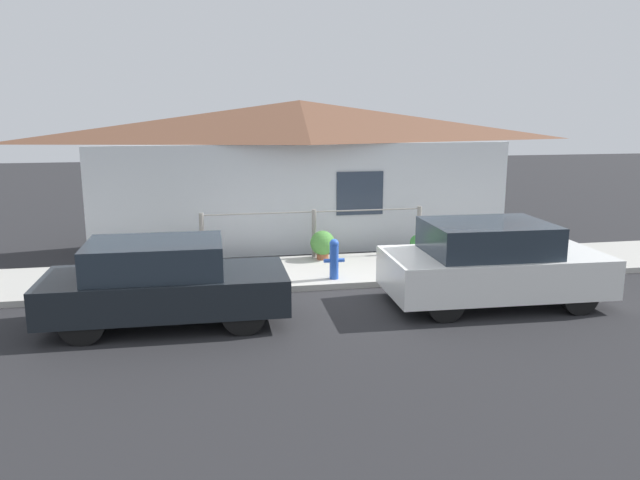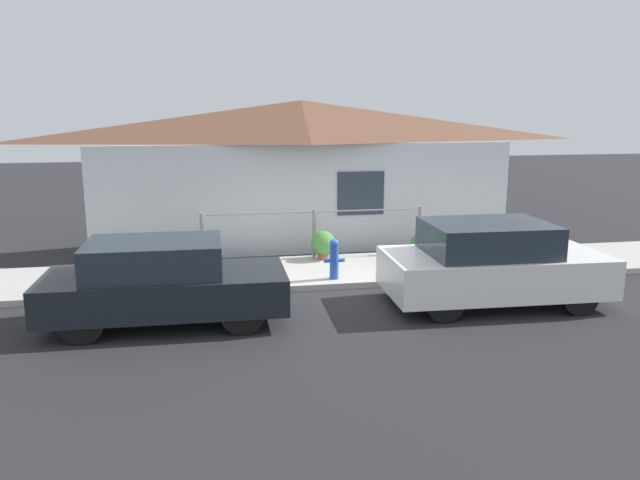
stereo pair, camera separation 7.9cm
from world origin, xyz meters
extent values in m
plane|color=#262628|center=(0.00, 0.00, 0.00)|extent=(60.00, 60.00, 0.00)
cube|color=#B2AFA8|center=(0.00, 1.17, 0.06)|extent=(24.00, 2.34, 0.12)
cube|color=silver|center=(0.00, 3.00, 1.27)|extent=(9.70, 0.12, 2.53)
cube|color=#2D3847|center=(1.21, 2.93, 1.39)|extent=(1.10, 0.04, 1.00)
pyramid|color=brown|center=(0.00, 4.04, 3.02)|extent=(10.10, 2.20, 0.97)
cylinder|color=gray|center=(-2.40, 2.19, 0.64)|extent=(0.10, 0.10, 1.05)
cylinder|color=gray|center=(0.00, 2.19, 0.64)|extent=(0.10, 0.10, 1.05)
cylinder|color=gray|center=(2.40, 2.19, 0.64)|extent=(0.10, 0.10, 1.05)
cylinder|color=gray|center=(0.00, 2.19, 1.12)|extent=(4.80, 0.03, 0.03)
cube|color=black|center=(-2.97, -1.29, 0.53)|extent=(3.74, 1.67, 0.57)
cube|color=#232D38|center=(-3.12, -1.29, 1.07)|extent=(2.06, 1.45, 0.51)
cylinder|color=black|center=(-1.81, -0.63, 0.33)|extent=(0.67, 0.21, 0.66)
cylinder|color=black|center=(-1.83, -1.99, 0.33)|extent=(0.67, 0.21, 0.66)
cylinder|color=black|center=(-4.11, -0.59, 0.33)|extent=(0.67, 0.21, 0.66)
cylinder|color=black|center=(-4.13, -1.95, 0.33)|extent=(0.67, 0.21, 0.66)
cube|color=white|center=(2.51, -1.29, 0.56)|extent=(3.76, 1.90, 0.67)
cube|color=#232D38|center=(2.36, -1.29, 1.17)|extent=(2.09, 1.63, 0.54)
cylinder|color=black|center=(3.68, -0.55, 0.31)|extent=(0.62, 0.22, 0.62)
cylinder|color=black|center=(3.63, -2.10, 0.31)|extent=(0.62, 0.22, 0.62)
cylinder|color=black|center=(1.38, -0.48, 0.31)|extent=(0.62, 0.22, 0.62)
cylinder|color=black|center=(1.34, -2.03, 0.31)|extent=(0.62, 0.22, 0.62)
cylinder|color=blue|center=(0.05, 0.36, 0.44)|extent=(0.17, 0.17, 0.65)
sphere|color=blue|center=(0.05, 0.36, 0.81)|extent=(0.18, 0.18, 0.18)
cylinder|color=blue|center=(-0.07, 0.36, 0.48)|extent=(0.15, 0.08, 0.08)
cylinder|color=blue|center=(0.18, 0.36, 0.48)|extent=(0.15, 0.08, 0.08)
cylinder|color=#9E5638|center=(0.14, 1.95, 0.20)|extent=(0.26, 0.26, 0.16)
sphere|color=#4C8E3D|center=(0.14, 1.95, 0.48)|extent=(0.53, 0.53, 0.53)
cylinder|color=#9E5638|center=(-3.12, 1.29, 0.20)|extent=(0.31, 0.31, 0.17)
sphere|color=#387F38|center=(-3.12, 1.29, 0.43)|extent=(0.37, 0.37, 0.37)
cylinder|color=#9E5638|center=(2.31, 2.00, 0.19)|extent=(0.28, 0.28, 0.15)
sphere|color=#387F38|center=(2.31, 2.00, 0.39)|extent=(0.33, 0.33, 0.33)
camera|label=1|loc=(-2.39, -10.90, 3.34)|focal=35.00mm
camera|label=2|loc=(-2.32, -10.91, 3.34)|focal=35.00mm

